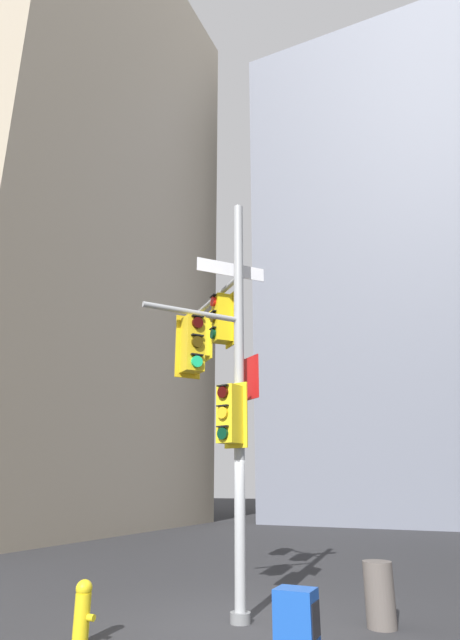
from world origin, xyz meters
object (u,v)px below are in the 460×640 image
object	(u,v)px
signal_pole_assembly	(220,362)
fire_hydrant	(83,610)
newspaper_box	(297,638)
trash_bin	(380,594)

from	to	relation	value
signal_pole_assembly	fire_hydrant	world-z (taller)	signal_pole_assembly
newspaper_box	signal_pole_assembly	bearing A→B (deg)	132.11
signal_pole_assembly	fire_hydrant	xyz separation A→B (m)	(-1.06, -2.15, -3.90)
newspaper_box	fire_hydrant	bearing A→B (deg)	175.93
fire_hydrant	trash_bin	xyz separation A→B (m)	(3.63, 2.63, 0.04)
newspaper_box	trash_bin	world-z (taller)	newspaper_box
fire_hydrant	signal_pole_assembly	bearing A→B (deg)	63.77
newspaper_box	trash_bin	bearing A→B (deg)	81.55
signal_pole_assembly	trash_bin	distance (m)	4.67
trash_bin	fire_hydrant	bearing A→B (deg)	-144.01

